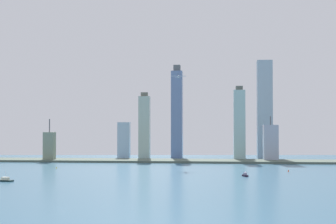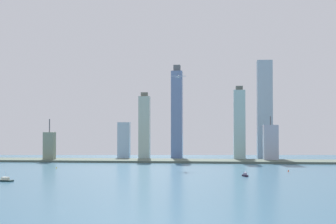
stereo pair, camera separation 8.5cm
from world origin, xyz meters
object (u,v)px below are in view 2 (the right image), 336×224
skyscraper_7 (124,140)px  skyscraper_1 (49,147)px  skyscraper_4 (177,113)px  skyscraper_6 (144,127)px  skyscraper_3 (241,135)px  airplane (178,77)px  boat_1 (245,175)px  skyscraper_0 (239,124)px  channel_buoy_1 (56,168)px  skyscraper_5 (271,143)px  boat_0 (5,180)px  channel_buoy_0 (288,170)px  skyscraper_2 (265,109)px

skyscraper_7 → skyscraper_1: bearing=-143.9°
skyscraper_4 → skyscraper_6: skyscraper_4 is taller
skyscraper_3 → airplane: size_ratio=4.11×
boat_1 → skyscraper_0: bearing=-19.3°
boat_1 → channel_buoy_1: (-246.51, 88.57, -0.74)m
skyscraper_5 → airplane: (-142.89, -70.88, 101.24)m
skyscraper_1 → skyscraper_6: 161.13m
skyscraper_0 → airplane: (-94.32, -92.97, 71.32)m
skyscraper_1 → airplane: airplane is taller
skyscraper_6 → skyscraper_3: bearing=12.9°
skyscraper_3 → boat_1: skyscraper_3 is taller
skyscraper_3 → boat_1: size_ratio=8.43×
boat_0 → channel_buoy_1: boat_0 is taller
skyscraper_5 → airplane: bearing=-153.6°
skyscraper_5 → skyscraper_4: bearing=154.4°
channel_buoy_0 → skyscraper_7: bearing=137.4°
skyscraper_2 → airplane: 208.76m
skyscraper_3 → boat_0: size_ratio=5.62×
boat_1 → channel_buoy_0: bearing=-58.7°
boat_1 → skyscraper_5: bearing=-30.5°
skyscraper_7 → boat_0: (-55.98, -371.11, -30.03)m
skyscraper_2 → skyscraper_4: (-153.86, -2.00, -6.78)m
skyscraper_5 → boat_0: skyscraper_5 is taller
boat_0 → skyscraper_1: bearing=-66.2°
skyscraper_0 → airplane: bearing=-135.4°
skyscraper_4 → channel_buoy_1: skyscraper_4 is taller
skyscraper_6 → airplane: airplane is taller
boat_0 → skyscraper_3: bearing=-109.6°
skyscraper_4 → boat_1: bearing=-72.5°
skyscraper_3 → channel_buoy_1: bearing=-138.3°
boat_0 → boat_1: bearing=-149.4°
skyscraper_7 → airplane: size_ratio=2.59×
skyscraper_6 → boat_0: bearing=-104.9°
airplane → skyscraper_2: bearing=130.3°
skyscraper_1 → airplane: bearing=-11.1°
skyscraper_7 → airplane: airplane is taller
skyscraper_5 → skyscraper_6: (-208.49, 32.60, 25.57)m
skyscraper_1 → channel_buoy_1: size_ratio=35.86×
channel_buoy_1 → airplane: 222.59m
skyscraper_1 → skyscraper_7: skyscraper_1 is taller
skyscraper_1 → channel_buoy_1: 142.18m
skyscraper_0 → channel_buoy_0: skyscraper_0 is taller
skyscraper_7 → channel_buoy_0: bearing=-42.6°
skyscraper_4 → skyscraper_7: 105.66m
skyscraper_5 → skyscraper_7: 251.54m
skyscraper_0 → skyscraper_2: size_ratio=0.71×
skyscraper_6 → channel_buoy_0: skyscraper_6 is taller
boat_0 → airplane: (159.84, 251.44, 128.98)m
channel_buoy_1 → boat_1: bearing=-19.8°
skyscraper_2 → channel_buoy_1: size_ratio=90.38×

